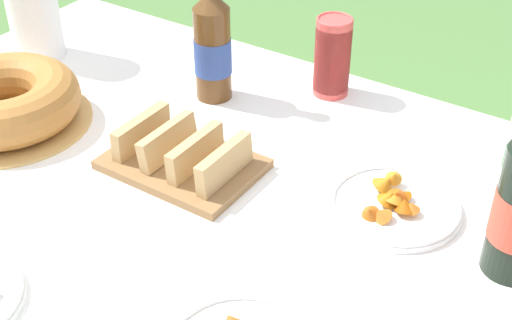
{
  "coord_description": "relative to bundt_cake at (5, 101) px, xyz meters",
  "views": [
    {
      "loc": [
        0.5,
        -0.68,
        1.4
      ],
      "look_at": [
        -0.03,
        0.11,
        0.74
      ],
      "focal_mm": 50.0,
      "sensor_mm": 36.0,
      "label": 1
    }
  ],
  "objects": [
    {
      "name": "garden_table",
      "position": [
        0.53,
        -0.02,
        -0.11
      ],
      "size": [
        1.7,
        1.1,
        0.67
      ],
      "color": "#A87A47",
      "rests_on": "ground_plane"
    },
    {
      "name": "paper_towel_roll",
      "position": [
        -0.17,
        0.23,
        0.08
      ],
      "size": [
        0.11,
        0.11,
        0.26
      ],
      "color": "white",
      "rests_on": "tablecloth"
    },
    {
      "name": "bundt_cake",
      "position": [
        0.0,
        0.0,
        0.0
      ],
      "size": [
        0.31,
        0.31,
        0.1
      ],
      "color": "tan",
      "rests_on": "tablecloth"
    },
    {
      "name": "bread_board",
      "position": [
        0.37,
        0.07,
        -0.02
      ],
      "size": [
        0.26,
        0.18,
        0.07
      ],
      "color": "olive",
      "rests_on": "tablecloth"
    },
    {
      "name": "cider_bottle_amber",
      "position": [
        0.27,
        0.3,
        0.07
      ],
      "size": [
        0.07,
        0.07,
        0.31
      ],
      "color": "brown",
      "rests_on": "tablecloth"
    },
    {
      "name": "cup_stack",
      "position": [
        0.45,
        0.44,
        0.03
      ],
      "size": [
        0.07,
        0.07,
        0.16
      ],
      "color": "#E04C47",
      "rests_on": "tablecloth"
    },
    {
      "name": "tablecloth",
      "position": [
        0.53,
        -0.02,
        -0.06
      ],
      "size": [
        1.71,
        1.11,
        0.1
      ],
      "color": "white",
      "rests_on": "garden_table"
    },
    {
      "name": "snack_plate_near",
      "position": [
        0.72,
        0.16,
        -0.04
      ],
      "size": [
        0.21,
        0.21,
        0.05
      ],
      "color": "white",
      "rests_on": "tablecloth"
    }
  ]
}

